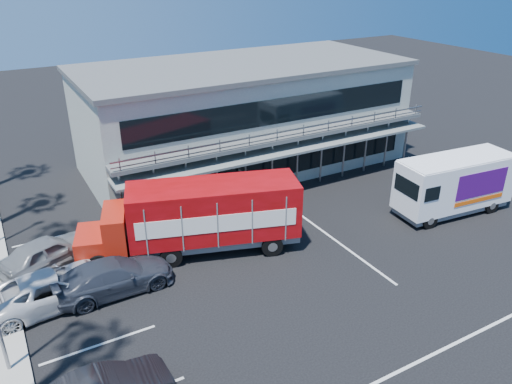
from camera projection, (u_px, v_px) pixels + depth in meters
ground at (336, 276)px, 23.81m from camera, size 120.00×120.00×0.00m
building at (244, 115)px, 35.36m from camera, size 22.40×12.00×7.30m
red_truck at (199, 216)px, 24.97m from camera, size 11.24×5.72×3.70m
white_van at (454, 184)px, 29.04m from camera, size 7.27×3.09×3.45m
parked_car_c at (52, 288)px, 21.60m from camera, size 5.81×3.09×1.56m
parked_car_d at (114, 276)px, 22.42m from camera, size 5.43×2.30×1.56m
parked_car_e at (47, 252)px, 24.22m from camera, size 5.03×3.56×1.59m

